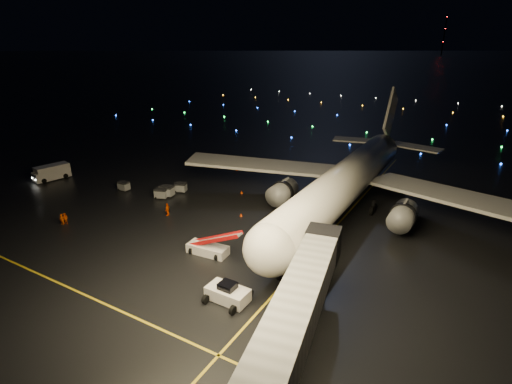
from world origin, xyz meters
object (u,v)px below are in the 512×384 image
belt_loader (207,240)px  baggage_cart_2 (161,193)px  crew_a (62,219)px  crew_c (168,209)px  baggage_cart_0 (167,191)px  service_truck (53,172)px  crew_b (65,219)px  baggage_cart_3 (124,186)px  pushback_tug (228,292)px  airliner (354,156)px  baggage_cart_1 (181,187)px

belt_loader → baggage_cart_2: size_ratio=3.81×
crew_a → crew_c: crew_c is taller
belt_loader → baggage_cart_0: 20.55m
service_truck → baggage_cart_2: bearing=18.2°
crew_b → baggage_cart_3: bearing=87.6°
pushback_tug → service_truck: bearing=164.3°
crew_a → service_truck: bearing=133.5°
belt_loader → baggage_cart_2: (-17.08, 10.59, -0.94)m
airliner → baggage_cart_1: airliner is taller
airliner → belt_loader: size_ratio=7.61×
belt_loader → crew_c: (-11.57, 5.97, -0.80)m
belt_loader → baggage_cart_3: size_ratio=4.05×
service_truck → baggage_cart_0: size_ratio=3.47×
crew_c → baggage_cart_0: crew_c is taller
service_truck → crew_c: bearing=7.8°
airliner → baggage_cart_2: airliner is taller
crew_c → baggage_cart_3: bearing=-118.3°
service_truck → crew_a: service_truck is taller
crew_c → baggage_cart_3: (-13.43, 4.16, -0.19)m
baggage_cart_0 → baggage_cart_3: (-8.14, -1.59, -0.13)m
crew_b → belt_loader: bearing=-7.6°
airliner → baggage_cart_1: 28.38m
crew_a → crew_b: 0.43m
belt_loader → service_truck: belt_loader is taller
pushback_tug → baggage_cart_2: pushback_tug is taller
airliner → baggage_cart_1: size_ratio=29.50×
airliner → baggage_cart_2: (-26.92, -12.53, -6.97)m
baggage_cart_3 → baggage_cart_1: bearing=25.5°
airliner → baggage_cart_2: 30.50m
airliner → baggage_cart_2: size_ratio=28.95×
belt_loader → crew_b: 22.02m
crew_a → crew_b: (0.24, 0.35, 0.02)m
baggage_cart_3 → service_truck: bearing=-171.6°
crew_c → baggage_cart_1: 9.56m
crew_b → baggage_cart_0: baggage_cart_0 is taller
baggage_cart_2 → crew_a: bearing=-129.2°
crew_a → baggage_cart_3: bearing=87.3°
baggage_cart_0 → baggage_cart_1: size_ratio=1.12×
belt_loader → airliner: bearing=62.7°
baggage_cart_0 → baggage_cart_1: baggage_cart_0 is taller
pushback_tug → baggage_cart_2: 29.61m
crew_c → baggage_cart_1: (-4.67, 8.35, -0.16)m
crew_b → crew_c: bearing=26.1°
pushback_tug → crew_c: 22.45m
pushback_tug → baggage_cart_1: bearing=139.3°
airliner → baggage_cart_3: (-34.83, -12.99, -7.01)m
service_truck → crew_a: 21.80m
belt_loader → crew_c: 13.04m
pushback_tug → crew_c: pushback_tug is taller
crew_c → baggage_cart_1: size_ratio=1.02×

